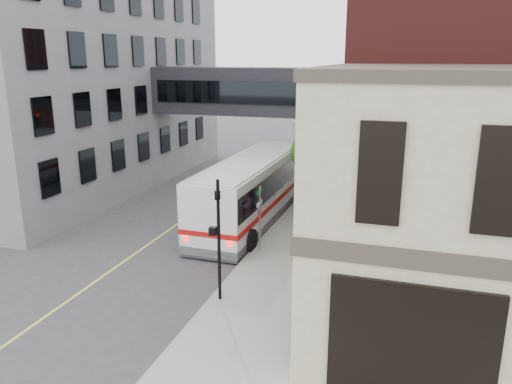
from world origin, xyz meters
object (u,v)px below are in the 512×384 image
Objects in this scene: bus at (254,185)px; pedestrian_c at (317,205)px; pedestrian_b at (305,211)px; sandwich_board at (313,285)px; newspaper_box at (299,243)px; pedestrian_a at (310,215)px.

pedestrian_c is at bearing 10.32° from bus.
bus is 7.20× the size of pedestrian_b.
pedestrian_c reaches higher than sandwich_board.
bus reaches higher than sandwich_board.
bus is 12.86× the size of sandwich_board.
pedestrian_b reaches higher than newspaper_box.
sandwich_board is (4.91, -8.47, -1.27)m from bus.
newspaper_box is 0.96× the size of sandwich_board.
sandwich_board is at bearing -71.94° from pedestrian_c.
pedestrian_c is at bearing 77.20° from pedestrian_b.
pedestrian_b is 1.13× the size of pedestrian_c.
pedestrian_b is at bearing 143.81° from pedestrian_a.
bus is at bearing 160.57° from pedestrian_b.
newspaper_box is at bearing 115.28° from sandwich_board.
sandwich_board is at bearing -76.80° from newspaper_box.
bus is 3.88m from pedestrian_a.
pedestrian_a is 7.05m from sandwich_board.
pedestrian_a is 1.83× the size of sandwich_board.
newspaper_box is (3.53, -4.51, -1.29)m from bus.
sandwich_board is (1.47, -6.88, -0.41)m from pedestrian_a.
pedestrian_b is 7.76m from sandwich_board.
bus is at bearing 126.15° from sandwich_board.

